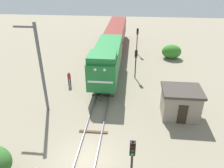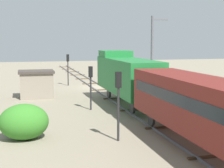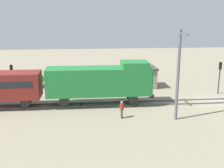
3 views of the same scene
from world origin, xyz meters
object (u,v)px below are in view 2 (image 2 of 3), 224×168
(passenger_car_leading, at_px, (204,105))
(relay_hut, at_px, (36,84))
(traffic_signal_near, at_px, (68,64))
(worker_by_signal, at_px, (163,90))
(locomotive, at_px, (126,74))
(worker_near_track, at_px, (110,76))
(catenary_mast, at_px, (152,52))
(traffic_signal_mid, at_px, (91,80))
(traffic_signal_far, at_px, (118,93))

(passenger_car_leading, height_order, relay_hut, passenger_car_leading)
(traffic_signal_near, height_order, worker_by_signal, traffic_signal_near)
(locomotive, xyz_separation_m, worker_near_track, (-2.40, -15.13, -1.78))
(worker_by_signal, height_order, catenary_mast, catenary_mast)
(passenger_car_leading, xyz_separation_m, relay_hut, (7.50, -19.82, -1.13))
(traffic_signal_near, distance_m, traffic_signal_mid, 15.89)
(traffic_signal_near, bearing_deg, locomotive, 102.13)
(traffic_signal_near, distance_m, worker_by_signal, 15.20)
(traffic_signal_near, bearing_deg, relay_hut, 62.90)
(worker_near_track, xyz_separation_m, worker_by_signal, (-1.80, 13.40, 0.00))
(traffic_signal_near, bearing_deg, catenary_mast, 135.43)
(worker_near_track, bearing_deg, worker_by_signal, -42.07)
(worker_by_signal, distance_m, relay_hut, 12.63)
(locomotive, xyz_separation_m, catenary_mast, (-5.06, -6.75, 1.66))
(traffic_signal_far, xyz_separation_m, catenary_mast, (-8.66, -16.86, 1.65))
(worker_near_track, xyz_separation_m, catenary_mast, (-2.66, 8.38, 3.44))
(locomotive, xyz_separation_m, traffic_signal_near, (3.20, -14.88, 0.00))
(traffic_signal_far, relative_size, worker_by_signal, 2.35)
(traffic_signal_near, distance_m, catenary_mast, 11.71)
(passenger_car_leading, xyz_separation_m, catenary_mast, (-5.06, -20.08, 1.91))
(traffic_signal_far, bearing_deg, traffic_signal_near, -90.92)
(traffic_signal_near, xyz_separation_m, worker_by_signal, (-7.40, 13.15, -1.78))
(passenger_car_leading, relative_size, catenary_mast, 1.67)
(traffic_signal_mid, height_order, worker_by_signal, traffic_signal_mid)
(traffic_signal_near, bearing_deg, traffic_signal_far, 89.08)
(worker_by_signal, bearing_deg, traffic_signal_mid, -172.72)
(worker_by_signal, bearing_deg, locomotive, -170.12)
(traffic_signal_mid, distance_m, worker_by_signal, 8.22)
(relay_hut, bearing_deg, traffic_signal_far, 103.22)
(worker_near_track, height_order, worker_by_signal, same)
(passenger_car_leading, distance_m, relay_hut, 21.22)
(passenger_car_leading, distance_m, traffic_signal_far, 4.84)
(traffic_signal_mid, bearing_deg, relay_hut, -61.29)
(locomotive, height_order, traffic_signal_mid, locomotive)
(locomotive, distance_m, traffic_signal_far, 10.74)
(traffic_signal_mid, bearing_deg, worker_near_track, -109.77)
(relay_hut, bearing_deg, catenary_mast, -178.79)
(locomotive, bearing_deg, traffic_signal_mid, 16.46)
(traffic_signal_far, height_order, worker_near_track, traffic_signal_far)
(traffic_signal_far, bearing_deg, locomotive, -109.59)
(worker_near_track, bearing_deg, locomotive, -58.73)
(traffic_signal_mid, distance_m, worker_near_track, 17.21)
(worker_near_track, bearing_deg, traffic_signal_near, -137.20)
(traffic_signal_near, relative_size, catenary_mast, 0.48)
(traffic_signal_far, xyz_separation_m, relay_hut, (3.90, -16.60, -1.40))
(worker_by_signal, bearing_deg, traffic_signal_near, 106.86)
(passenger_car_leading, height_order, worker_near_track, passenger_car_leading)
(passenger_car_leading, bearing_deg, worker_by_signal, -105.58)
(traffic_signal_mid, relative_size, worker_near_track, 2.13)
(passenger_car_leading, bearing_deg, locomotive, -90.00)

